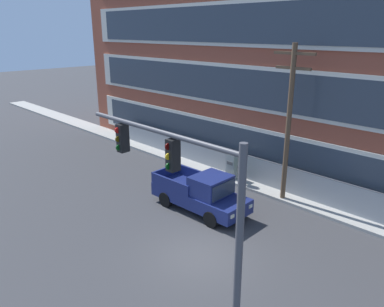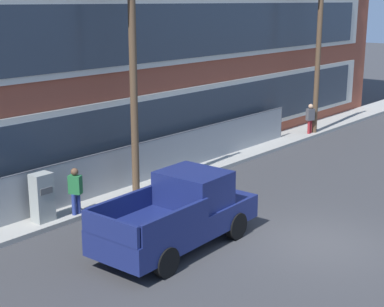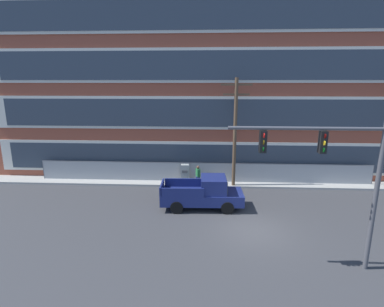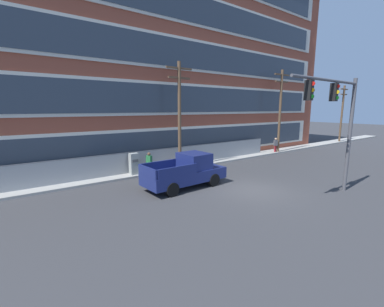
{
  "view_description": "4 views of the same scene",
  "coord_description": "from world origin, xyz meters",
  "px_view_note": "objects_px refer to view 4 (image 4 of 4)",
  "views": [
    {
      "loc": [
        9.25,
        -9.55,
        8.86
      ],
      "look_at": [
        -3.76,
        3.25,
        2.81
      ],
      "focal_mm": 35.0,
      "sensor_mm": 36.0,
      "label": 1
    },
    {
      "loc": [
        -14.43,
        -7.32,
        6.79
      ],
      "look_at": [
        -1.03,
        4.02,
        2.21
      ],
      "focal_mm": 55.0,
      "sensor_mm": 36.0,
      "label": 2
    },
    {
      "loc": [
        -2.57,
        -15.18,
        7.98
      ],
      "look_at": [
        -3.51,
        2.2,
        3.8
      ],
      "focal_mm": 28.0,
      "sensor_mm": 36.0,
      "label": 3
    },
    {
      "loc": [
        -11.67,
        -9.58,
        4.82
      ],
      "look_at": [
        -0.67,
        5.24,
        1.57
      ],
      "focal_mm": 24.0,
      "sensor_mm": 36.0,
      "label": 4
    }
  ],
  "objects_px": {
    "utility_pole_near_corner": "(179,112)",
    "electrical_cabinet": "(134,165)",
    "utility_pole_far_east": "(342,112)",
    "pickup_truck_navy": "(187,172)",
    "pedestrian_by_fence": "(149,162)",
    "pedestrian_near_cabinet": "(275,144)",
    "utility_pole_midblock": "(280,108)",
    "traffic_signal_mast": "(338,112)"
  },
  "relations": [
    {
      "from": "pedestrian_by_fence",
      "to": "pedestrian_near_cabinet",
      "type": "bearing_deg",
      "value": 0.68
    },
    {
      "from": "pickup_truck_navy",
      "to": "utility_pole_near_corner",
      "type": "bearing_deg",
      "value": 61.23
    },
    {
      "from": "utility_pole_far_east",
      "to": "pickup_truck_navy",
      "type": "bearing_deg",
      "value": -171.98
    },
    {
      "from": "utility_pole_near_corner",
      "to": "utility_pole_midblock",
      "type": "bearing_deg",
      "value": 0.22
    },
    {
      "from": "utility_pole_near_corner",
      "to": "utility_pole_far_east",
      "type": "xyz_separation_m",
      "value": [
        27.65,
        0.16,
        -0.22
      ]
    },
    {
      "from": "utility_pole_near_corner",
      "to": "electrical_cabinet",
      "type": "bearing_deg",
      "value": 176.39
    },
    {
      "from": "traffic_signal_mast",
      "to": "electrical_cabinet",
      "type": "relative_size",
      "value": 3.84
    },
    {
      "from": "traffic_signal_mast",
      "to": "pedestrian_by_fence",
      "type": "relative_size",
      "value": 3.83
    },
    {
      "from": "utility_pole_near_corner",
      "to": "traffic_signal_mast",
      "type": "bearing_deg",
      "value": -72.69
    },
    {
      "from": "utility_pole_far_east",
      "to": "electrical_cabinet",
      "type": "relative_size",
      "value": 4.71
    },
    {
      "from": "utility_pole_midblock",
      "to": "pedestrian_by_fence",
      "type": "relative_size",
      "value": 5.2
    },
    {
      "from": "utility_pole_midblock",
      "to": "electrical_cabinet",
      "type": "height_order",
      "value": "utility_pole_midblock"
    },
    {
      "from": "utility_pole_far_east",
      "to": "pedestrian_by_fence",
      "type": "xyz_separation_m",
      "value": [
        -30.4,
        -0.24,
        -3.37
      ]
    },
    {
      "from": "electrical_cabinet",
      "to": "pedestrian_near_cabinet",
      "type": "height_order",
      "value": "pedestrian_near_cabinet"
    },
    {
      "from": "utility_pole_near_corner",
      "to": "utility_pole_midblock",
      "type": "xyz_separation_m",
      "value": [
        12.94,
        0.05,
        0.28
      ]
    },
    {
      "from": "pickup_truck_navy",
      "to": "utility_pole_far_east",
      "type": "relative_size",
      "value": 0.67
    },
    {
      "from": "pickup_truck_navy",
      "to": "electrical_cabinet",
      "type": "height_order",
      "value": "pickup_truck_navy"
    },
    {
      "from": "utility_pole_midblock",
      "to": "utility_pole_far_east",
      "type": "xyz_separation_m",
      "value": [
        14.71,
        0.11,
        -0.5
      ]
    },
    {
      "from": "electrical_cabinet",
      "to": "pickup_truck_navy",
      "type": "bearing_deg",
      "value": -70.04
    },
    {
      "from": "utility_pole_midblock",
      "to": "electrical_cabinet",
      "type": "distance_m",
      "value": 17.2
    },
    {
      "from": "utility_pole_midblock",
      "to": "utility_pole_far_east",
      "type": "distance_m",
      "value": 14.72
    },
    {
      "from": "utility_pole_near_corner",
      "to": "pedestrian_by_fence",
      "type": "bearing_deg",
      "value": -178.25
    },
    {
      "from": "pickup_truck_navy",
      "to": "pedestrian_by_fence",
      "type": "height_order",
      "value": "pickup_truck_navy"
    },
    {
      "from": "utility_pole_midblock",
      "to": "utility_pole_near_corner",
      "type": "bearing_deg",
      "value": -179.78
    },
    {
      "from": "utility_pole_near_corner",
      "to": "electrical_cabinet",
      "type": "distance_m",
      "value": 5.31
    },
    {
      "from": "utility_pole_near_corner",
      "to": "electrical_cabinet",
      "type": "xyz_separation_m",
      "value": [
        -3.78,
        0.24,
        -3.72
      ]
    },
    {
      "from": "utility_pole_near_corner",
      "to": "electrical_cabinet",
      "type": "height_order",
      "value": "utility_pole_near_corner"
    },
    {
      "from": "pickup_truck_navy",
      "to": "electrical_cabinet",
      "type": "bearing_deg",
      "value": 109.96
    },
    {
      "from": "traffic_signal_mast",
      "to": "utility_pole_midblock",
      "type": "xyz_separation_m",
      "value": [
        9.76,
        10.25,
        0.23
      ]
    },
    {
      "from": "traffic_signal_mast",
      "to": "utility_pole_midblock",
      "type": "bearing_deg",
      "value": 46.4
    },
    {
      "from": "pickup_truck_navy",
      "to": "utility_pole_midblock",
      "type": "distance_m",
      "value": 16.18
    },
    {
      "from": "pickup_truck_navy",
      "to": "pedestrian_by_fence",
      "type": "distance_m",
      "value": 4.0
    },
    {
      "from": "utility_pole_far_east",
      "to": "pedestrian_near_cabinet",
      "type": "height_order",
      "value": "utility_pole_far_east"
    },
    {
      "from": "electrical_cabinet",
      "to": "pedestrian_near_cabinet",
      "type": "relative_size",
      "value": 1.0
    },
    {
      "from": "pedestrian_by_fence",
      "to": "pickup_truck_navy",
      "type": "bearing_deg",
      "value": -82.47
    },
    {
      "from": "utility_pole_near_corner",
      "to": "electrical_cabinet",
      "type": "relative_size",
      "value": 4.91
    },
    {
      "from": "pickup_truck_navy",
      "to": "pedestrian_near_cabinet",
      "type": "xyz_separation_m",
      "value": [
        14.77,
        4.15,
        0.01
      ]
    },
    {
      "from": "pickup_truck_navy",
      "to": "pedestrian_near_cabinet",
      "type": "relative_size",
      "value": 3.17
    },
    {
      "from": "utility_pole_near_corner",
      "to": "pedestrian_near_cabinet",
      "type": "xyz_separation_m",
      "value": [
        12.54,
        0.1,
        -3.59
      ]
    },
    {
      "from": "utility_pole_far_east",
      "to": "electrical_cabinet",
      "type": "height_order",
      "value": "utility_pole_far_east"
    },
    {
      "from": "traffic_signal_mast",
      "to": "electrical_cabinet",
      "type": "height_order",
      "value": "traffic_signal_mast"
    },
    {
      "from": "pedestrian_by_fence",
      "to": "utility_pole_midblock",
      "type": "bearing_deg",
      "value": 0.49
    }
  ]
}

